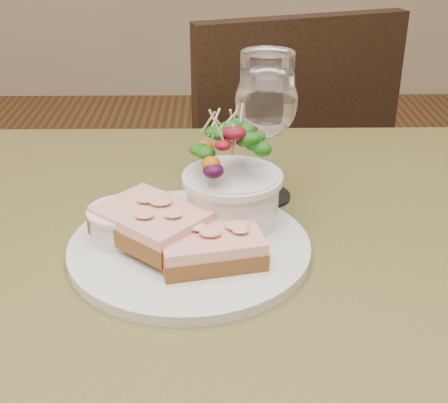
{
  "coord_description": "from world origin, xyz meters",
  "views": [
    {
      "loc": [
        0.01,
        -0.58,
        1.11
      ],
      "look_at": [
        0.02,
        0.01,
        0.81
      ],
      "focal_mm": 50.0,
      "sensor_mm": 36.0,
      "label": 1
    }
  ],
  "objects_px": {
    "ramekin": "(122,222)",
    "salad_bowl": "(233,175)",
    "dinner_plate": "(190,247)",
    "wine_glass": "(266,106)",
    "cafe_table": "(210,330)",
    "sandwich_back": "(152,223)",
    "chair_far": "(260,254)",
    "sandwich_front": "(210,245)"
  },
  "relations": [
    {
      "from": "ramekin",
      "to": "salad_bowl",
      "type": "relative_size",
      "value": 0.54
    },
    {
      "from": "dinner_plate",
      "to": "ramekin",
      "type": "height_order",
      "value": "ramekin"
    },
    {
      "from": "cafe_table",
      "to": "ramekin",
      "type": "height_order",
      "value": "ramekin"
    },
    {
      "from": "dinner_plate",
      "to": "sandwich_front",
      "type": "xyz_separation_m",
      "value": [
        0.02,
        -0.03,
        0.02
      ]
    },
    {
      "from": "wine_glass",
      "to": "chair_far",
      "type": "bearing_deg",
      "value": 85.43
    },
    {
      "from": "sandwich_front",
      "to": "salad_bowl",
      "type": "height_order",
      "value": "salad_bowl"
    },
    {
      "from": "cafe_table",
      "to": "sandwich_front",
      "type": "relative_size",
      "value": 6.64
    },
    {
      "from": "dinner_plate",
      "to": "salad_bowl",
      "type": "relative_size",
      "value": 2.09
    },
    {
      "from": "sandwich_front",
      "to": "wine_glass",
      "type": "height_order",
      "value": "wine_glass"
    },
    {
      "from": "chair_far",
      "to": "sandwich_back",
      "type": "bearing_deg",
      "value": 58.22
    },
    {
      "from": "sandwich_back",
      "to": "wine_glass",
      "type": "xyz_separation_m",
      "value": [
        0.13,
        0.13,
        0.09
      ]
    },
    {
      "from": "salad_bowl",
      "to": "cafe_table",
      "type": "bearing_deg",
      "value": -115.23
    },
    {
      "from": "cafe_table",
      "to": "salad_bowl",
      "type": "relative_size",
      "value": 6.3
    },
    {
      "from": "sandwich_back",
      "to": "ramekin",
      "type": "height_order",
      "value": "sandwich_back"
    },
    {
      "from": "chair_far",
      "to": "dinner_plate",
      "type": "xyz_separation_m",
      "value": [
        -0.14,
        -0.73,
        0.46
      ]
    },
    {
      "from": "chair_far",
      "to": "dinner_plate",
      "type": "relative_size",
      "value": 3.39
    },
    {
      "from": "chair_far",
      "to": "ramekin",
      "type": "bearing_deg",
      "value": 55.5
    },
    {
      "from": "salad_bowl",
      "to": "wine_glass",
      "type": "bearing_deg",
      "value": 63.66
    },
    {
      "from": "chair_far",
      "to": "sandwich_front",
      "type": "relative_size",
      "value": 7.47
    },
    {
      "from": "dinner_plate",
      "to": "cafe_table",
      "type": "bearing_deg",
      "value": -21.88
    },
    {
      "from": "chair_far",
      "to": "ramekin",
      "type": "distance_m",
      "value": 0.89
    },
    {
      "from": "cafe_table",
      "to": "sandwich_front",
      "type": "xyz_separation_m",
      "value": [
        0.0,
        -0.02,
        0.13
      ]
    },
    {
      "from": "chair_far",
      "to": "sandwich_back",
      "type": "height_order",
      "value": "chair_far"
    },
    {
      "from": "chair_far",
      "to": "dinner_plate",
      "type": "bearing_deg",
      "value": 61.29
    },
    {
      "from": "salad_bowl",
      "to": "dinner_plate",
      "type": "bearing_deg",
      "value": -135.45
    },
    {
      "from": "sandwich_front",
      "to": "sandwich_back",
      "type": "distance_m",
      "value": 0.07
    },
    {
      "from": "cafe_table",
      "to": "wine_glass",
      "type": "xyz_separation_m",
      "value": [
        0.07,
        0.14,
        0.22
      ]
    },
    {
      "from": "cafe_table",
      "to": "dinner_plate",
      "type": "bearing_deg",
      "value": 158.12
    },
    {
      "from": "cafe_table",
      "to": "sandwich_front",
      "type": "bearing_deg",
      "value": -86.65
    },
    {
      "from": "ramekin",
      "to": "salad_bowl",
      "type": "xyz_separation_m",
      "value": [
        0.12,
        0.03,
        0.04
      ]
    },
    {
      "from": "chair_far",
      "to": "dinner_plate",
      "type": "height_order",
      "value": "chair_far"
    },
    {
      "from": "ramekin",
      "to": "wine_glass",
      "type": "distance_m",
      "value": 0.22
    },
    {
      "from": "cafe_table",
      "to": "sandwich_back",
      "type": "bearing_deg",
      "value": 170.1
    },
    {
      "from": "cafe_table",
      "to": "ramekin",
      "type": "relative_size",
      "value": 11.6
    },
    {
      "from": "sandwich_front",
      "to": "wine_glass",
      "type": "bearing_deg",
      "value": 55.33
    },
    {
      "from": "dinner_plate",
      "to": "wine_glass",
      "type": "height_order",
      "value": "wine_glass"
    },
    {
      "from": "sandwich_back",
      "to": "ramekin",
      "type": "relative_size",
      "value": 2.06
    },
    {
      "from": "cafe_table",
      "to": "sandwich_front",
      "type": "height_order",
      "value": "sandwich_front"
    },
    {
      "from": "sandwich_back",
      "to": "dinner_plate",
      "type": "bearing_deg",
      "value": 38.06
    },
    {
      "from": "dinner_plate",
      "to": "wine_glass",
      "type": "xyz_separation_m",
      "value": [
        0.09,
        0.13,
        0.12
      ]
    },
    {
      "from": "cafe_table",
      "to": "salad_bowl",
      "type": "distance_m",
      "value": 0.18
    },
    {
      "from": "wine_glass",
      "to": "sandwich_back",
      "type": "bearing_deg",
      "value": -134.9
    }
  ]
}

